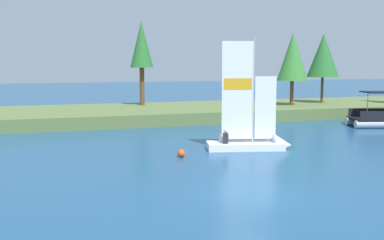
{
  "coord_description": "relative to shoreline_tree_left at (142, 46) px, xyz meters",
  "views": [
    {
      "loc": [
        -7.05,
        -15.06,
        4.86
      ],
      "look_at": [
        1.73,
        12.72,
        1.2
      ],
      "focal_mm": 42.74,
      "sensor_mm": 36.0,
      "label": 1
    }
  ],
  "objects": [
    {
      "name": "shoreline_tree_centre",
      "position": [
        17.28,
        -2.75,
        -0.83
      ],
      "size": [
        3.05,
        3.05,
        6.69
      ],
      "color": "brown",
      "rests_on": "shore_bank"
    },
    {
      "name": "sailboat",
      "position": [
        3.04,
        -18.31,
        -5.91
      ],
      "size": [
        5.02,
        2.54,
        6.77
      ],
      "rotation": [
        0.0,
        0.0,
        -0.23
      ],
      "color": "white",
      "rests_on": "ground"
    },
    {
      "name": "wooden_dock",
      "position": [
        17.8,
        -10.25,
        -6.19
      ],
      "size": [
        1.98,
        5.37,
        0.4
      ],
      "primitive_type": "cube",
      "color": "brown",
      "rests_on": "ground"
    },
    {
      "name": "shore_bank",
      "position": [
        -1.24,
        -2.65,
        -5.9
      ],
      "size": [
        80.0,
        10.82,
        0.97
      ],
      "primitive_type": "cube",
      "color": "#5B703D",
      "rests_on": "ground"
    },
    {
      "name": "shoreline_tree_midleft",
      "position": [
        13.19,
        -4.07,
        -0.99
      ],
      "size": [
        2.79,
        2.79,
        6.64
      ],
      "color": "brown",
      "rests_on": "shore_bank"
    },
    {
      "name": "channel_buoy",
      "position": [
        -1.81,
        -19.11,
        -6.19
      ],
      "size": [
        0.4,
        0.4,
        0.4
      ],
      "primitive_type": "sphere",
      "color": "#E54C19",
      "rests_on": "ground"
    },
    {
      "name": "shoreline_tree_left",
      "position": [
        0.0,
        0.0,
        0.0
      ],
      "size": [
        2.1,
        2.1,
        7.63
      ],
      "color": "brown",
      "rests_on": "shore_bank"
    },
    {
      "name": "ground_plane",
      "position": [
        -1.24,
        -26.38,
        -6.39
      ],
      "size": [
        200.0,
        200.0,
        0.0
      ],
      "primitive_type": "plane",
      "color": "navy"
    }
  ]
}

